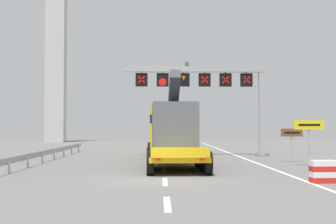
# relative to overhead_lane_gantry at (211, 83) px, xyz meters

# --- Properties ---
(ground) EXTENTS (112.00, 112.00, 0.00)m
(ground) POSITION_rel_overhead_lane_gantry_xyz_m (-4.16, -15.15, -5.61)
(ground) COLOR slate
(lane_markings) EXTENTS (0.20, 44.07, 0.01)m
(lane_markings) POSITION_rel_overhead_lane_gantry_xyz_m (-3.73, -0.42, -5.60)
(lane_markings) COLOR silver
(lane_markings) RESTS_ON ground
(edge_line_right) EXTENTS (0.20, 63.00, 0.01)m
(edge_line_right) POSITION_rel_overhead_lane_gantry_xyz_m (2.04, -3.15, -5.60)
(edge_line_right) COLOR silver
(edge_line_right) RESTS_ON ground
(overhead_lane_gantry) EXTENTS (11.09, 0.90, 7.24)m
(overhead_lane_gantry) POSITION_rel_overhead_lane_gantry_xyz_m (0.00, 0.00, 0.00)
(overhead_lane_gantry) COLOR #9EA0A5
(overhead_lane_gantry) RESTS_ON ground
(heavy_haul_truck_yellow) EXTENTS (3.34, 14.12, 5.30)m
(heavy_haul_truck_yellow) POSITION_rel_overhead_lane_gantry_xyz_m (-3.25, -6.10, -3.62)
(heavy_haul_truck_yellow) COLOR yellow
(heavy_haul_truck_yellow) RESTS_ON ground
(exit_sign_yellow) EXTENTS (1.73, 0.15, 2.62)m
(exit_sign_yellow) POSITION_rel_overhead_lane_gantry_xyz_m (4.64, -8.75, -3.58)
(exit_sign_yellow) COLOR #9EA0A5
(exit_sign_yellow) RESTS_ON ground
(tourist_info_sign_brown) EXTENTS (1.38, 0.15, 2.13)m
(tourist_info_sign_brown) POSITION_rel_overhead_lane_gantry_xyz_m (4.43, -6.10, -4.00)
(tourist_info_sign_brown) COLOR #9EA0A5
(tourist_info_sign_brown) RESTS_ON ground
(crash_barrier_striped) EXTENTS (1.03, 0.56, 0.90)m
(crash_barrier_striped) POSITION_rel_overhead_lane_gantry_xyz_m (2.59, -16.40, -5.16)
(crash_barrier_striped) COLOR red
(crash_barrier_striped) RESTS_ON ground
(guardrail_left) EXTENTS (0.13, 24.11, 0.76)m
(guardrail_left) POSITION_rel_overhead_lane_gantry_xyz_m (-11.21, -5.10, -5.05)
(guardrail_left) COLOR #999EA3
(guardrail_left) RESTS_ON ground
(bridge_pylon_distant) EXTENTS (9.00, 2.00, 38.85)m
(bridge_pylon_distant) POSITION_rel_overhead_lane_gantry_xyz_m (-19.42, 31.91, 14.22)
(bridge_pylon_distant) COLOR #B7B7B2
(bridge_pylon_distant) RESTS_ON ground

